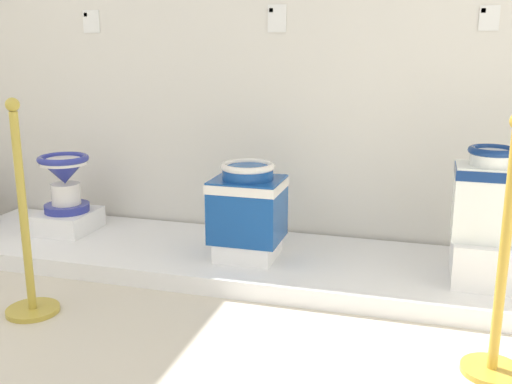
{
  "coord_description": "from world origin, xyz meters",
  "views": [
    {
      "loc": [
        3.07,
        -1.07,
        1.27
      ],
      "look_at": [
        2.16,
        2.02,
        0.46
      ],
      "focal_mm": 41.5,
      "sensor_mm": 36.0,
      "label": 1
    }
  ],
  "objects_px": {
    "plinth_block_pale_glazed": "(68,221)",
    "plinth_block_slender_white": "(248,248)",
    "antique_toilet_slender_white": "(248,201)",
    "plinth_block_tall_cobalt": "(482,260)",
    "antique_toilet_pale_glazed": "(65,177)",
    "info_placard_first": "(91,21)",
    "info_placard_second": "(277,18)",
    "stanchion_post_near_left": "(27,251)",
    "antique_toilet_tall_cobalt": "(489,193)",
    "info_placard_third": "(489,18)",
    "stanchion_post_near_right": "(500,297)"
  },
  "relations": [
    {
      "from": "antique_toilet_tall_cobalt",
      "to": "info_placard_second",
      "type": "distance_m",
      "value": 1.58
    },
    {
      "from": "stanchion_post_near_left",
      "to": "plinth_block_pale_glazed",
      "type": "bearing_deg",
      "value": 113.35
    },
    {
      "from": "antique_toilet_pale_glazed",
      "to": "info_placard_first",
      "type": "bearing_deg",
      "value": 86.11
    },
    {
      "from": "plinth_block_pale_glazed",
      "to": "info_placard_first",
      "type": "relative_size",
      "value": 2.57
    },
    {
      "from": "info_placard_third",
      "to": "stanchion_post_near_left",
      "type": "bearing_deg",
      "value": -147.75
    },
    {
      "from": "antique_toilet_pale_glazed",
      "to": "stanchion_post_near_right",
      "type": "bearing_deg",
      "value": -19.24
    },
    {
      "from": "info_placard_first",
      "to": "stanchion_post_near_left",
      "type": "bearing_deg",
      "value": -74.21
    },
    {
      "from": "antique_toilet_tall_cobalt",
      "to": "antique_toilet_slender_white",
      "type": "bearing_deg",
      "value": -179.74
    },
    {
      "from": "info_placard_first",
      "to": "stanchion_post_near_left",
      "type": "distance_m",
      "value": 1.74
    },
    {
      "from": "plinth_block_slender_white",
      "to": "stanchion_post_near_right",
      "type": "xyz_separation_m",
      "value": [
        1.24,
        -0.73,
        0.17
      ]
    },
    {
      "from": "info_placard_first",
      "to": "info_placard_second",
      "type": "relative_size",
      "value": 0.9
    },
    {
      "from": "plinth_block_pale_glazed",
      "to": "stanchion_post_near_right",
      "type": "bearing_deg",
      "value": -19.24
    },
    {
      "from": "antique_toilet_slender_white",
      "to": "info_placard_third",
      "type": "relative_size",
      "value": 3.29
    },
    {
      "from": "antique_toilet_pale_glazed",
      "to": "info_placard_first",
      "type": "relative_size",
      "value": 2.53
    },
    {
      "from": "antique_toilet_tall_cobalt",
      "to": "stanchion_post_near_right",
      "type": "height_order",
      "value": "stanchion_post_near_right"
    },
    {
      "from": "plinth_block_pale_glazed",
      "to": "plinth_block_slender_white",
      "type": "height_order",
      "value": "plinth_block_pale_glazed"
    },
    {
      "from": "info_placard_second",
      "to": "antique_toilet_tall_cobalt",
      "type": "bearing_deg",
      "value": -23.19
    },
    {
      "from": "stanchion_post_near_left",
      "to": "stanchion_post_near_right",
      "type": "relative_size",
      "value": 1.0
    },
    {
      "from": "antique_toilet_tall_cobalt",
      "to": "info_placard_second",
      "type": "bearing_deg",
      "value": 156.81
    },
    {
      "from": "plinth_block_slender_white",
      "to": "stanchion_post_near_right",
      "type": "distance_m",
      "value": 1.45
    },
    {
      "from": "stanchion_post_near_left",
      "to": "antique_toilet_pale_glazed",
      "type": "bearing_deg",
      "value": 113.35
    },
    {
      "from": "plinth_block_tall_cobalt",
      "to": "stanchion_post_near_right",
      "type": "relative_size",
      "value": 0.36
    },
    {
      "from": "info_placard_third",
      "to": "stanchion_post_near_right",
      "type": "xyz_separation_m",
      "value": [
        0.03,
        -1.26,
        -1.08
      ]
    },
    {
      "from": "plinth_block_tall_cobalt",
      "to": "info_placard_second",
      "type": "height_order",
      "value": "info_placard_second"
    },
    {
      "from": "antique_toilet_slender_white",
      "to": "plinth_block_tall_cobalt",
      "type": "xyz_separation_m",
      "value": [
        1.24,
        0.01,
        -0.22
      ]
    },
    {
      "from": "antique_toilet_pale_glazed",
      "to": "info_placard_second",
      "type": "height_order",
      "value": "info_placard_second"
    },
    {
      "from": "plinth_block_slender_white",
      "to": "info_placard_first",
      "type": "relative_size",
      "value": 2.23
    },
    {
      "from": "plinth_block_slender_white",
      "to": "info_placard_second",
      "type": "distance_m",
      "value": 1.37
    },
    {
      "from": "antique_toilet_slender_white",
      "to": "stanchion_post_near_right",
      "type": "relative_size",
      "value": 0.42
    },
    {
      "from": "plinth_block_pale_glazed",
      "to": "plinth_block_tall_cobalt",
      "type": "xyz_separation_m",
      "value": [
        2.49,
        -0.13,
        0.05
      ]
    },
    {
      "from": "plinth_block_pale_glazed",
      "to": "plinth_block_tall_cobalt",
      "type": "relative_size",
      "value": 0.99
    },
    {
      "from": "antique_toilet_slender_white",
      "to": "plinth_block_tall_cobalt",
      "type": "distance_m",
      "value": 1.26
    },
    {
      "from": "antique_toilet_tall_cobalt",
      "to": "info_placard_second",
      "type": "relative_size",
      "value": 2.92
    },
    {
      "from": "info_placard_third",
      "to": "plinth_block_tall_cobalt",
      "type": "bearing_deg",
      "value": -86.39
    },
    {
      "from": "info_placard_third",
      "to": "stanchion_post_near_left",
      "type": "distance_m",
      "value": 2.67
    },
    {
      "from": "plinth_block_slender_white",
      "to": "stanchion_post_near_right",
      "type": "height_order",
      "value": "stanchion_post_near_right"
    },
    {
      "from": "antique_toilet_pale_glazed",
      "to": "antique_toilet_slender_white",
      "type": "bearing_deg",
      "value": -6.29
    },
    {
      "from": "antique_toilet_pale_glazed",
      "to": "plinth_block_slender_white",
      "type": "height_order",
      "value": "antique_toilet_pale_glazed"
    },
    {
      "from": "plinth_block_slender_white",
      "to": "antique_toilet_pale_glazed",
      "type": "bearing_deg",
      "value": 173.71
    },
    {
      "from": "stanchion_post_near_left",
      "to": "stanchion_post_near_right",
      "type": "bearing_deg",
      "value": 1.22
    },
    {
      "from": "antique_toilet_slender_white",
      "to": "antique_toilet_tall_cobalt",
      "type": "relative_size",
      "value": 0.94
    },
    {
      "from": "plinth_block_pale_glazed",
      "to": "info_placard_third",
      "type": "xyz_separation_m",
      "value": [
        2.46,
        0.39,
        1.24
      ]
    },
    {
      "from": "info_placard_second",
      "to": "stanchion_post_near_left",
      "type": "bearing_deg",
      "value": -124.09
    },
    {
      "from": "info_placard_second",
      "to": "plinth_block_pale_glazed",
      "type": "bearing_deg",
      "value": -163.08
    },
    {
      "from": "info_placard_first",
      "to": "plinth_block_pale_glazed",
      "type": "bearing_deg",
      "value": -93.89
    },
    {
      "from": "plinth_block_tall_cobalt",
      "to": "antique_toilet_pale_glazed",
      "type": "bearing_deg",
      "value": 176.96
    },
    {
      "from": "antique_toilet_pale_glazed",
      "to": "stanchion_post_near_left",
      "type": "bearing_deg",
      "value": -66.65
    },
    {
      "from": "plinth_block_tall_cobalt",
      "to": "plinth_block_pale_glazed",
      "type": "bearing_deg",
      "value": 176.96
    },
    {
      "from": "antique_toilet_slender_white",
      "to": "stanchion_post_near_left",
      "type": "xyz_separation_m",
      "value": [
        -0.86,
        -0.78,
        -0.11
      ]
    },
    {
      "from": "plinth_block_pale_glazed",
      "to": "info_placard_second",
      "type": "xyz_separation_m",
      "value": [
        1.28,
        0.39,
        1.25
      ]
    }
  ]
}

